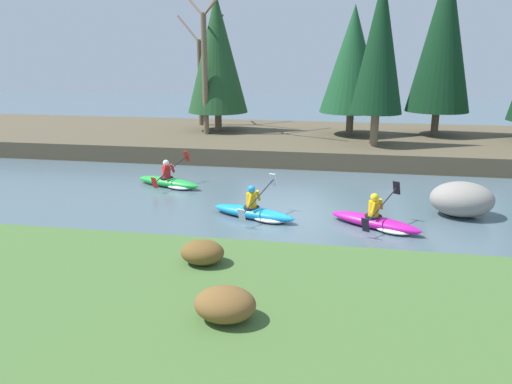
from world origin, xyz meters
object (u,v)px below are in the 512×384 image
kayaker_trailing (170,182)px  kayaker_lead (378,222)px  kayaker_middle (256,212)px  boulder_midstream (462,199)px

kayaker_trailing → kayaker_lead: bearing=-5.3°
kayaker_middle → boulder_midstream: kayaker_middle is taller
kayaker_middle → kayaker_lead: bearing=15.2°
kayaker_lead → kayaker_middle: same height
kayaker_middle → kayaker_trailing: (-3.77, 3.04, 0.00)m
kayaker_lead → kayaker_trailing: size_ratio=0.97×
boulder_midstream → kayaker_lead: bearing=-147.3°
kayaker_lead → boulder_midstream: size_ratio=1.43×
kayaker_middle → boulder_midstream: size_ratio=1.48×
kayaker_lead → kayaker_middle: size_ratio=0.97×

